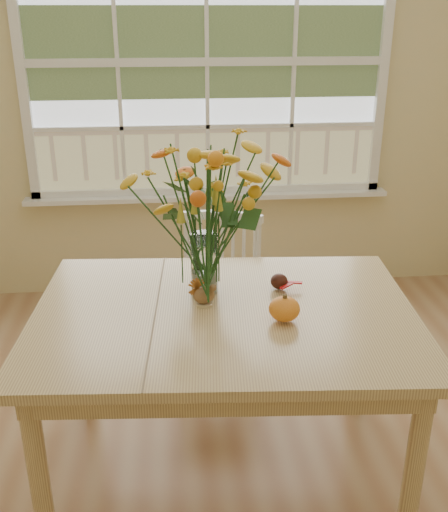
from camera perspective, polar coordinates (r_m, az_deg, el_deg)
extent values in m
cube|color=beige|center=(3.96, -1.64, 15.16)|extent=(4.00, 0.02, 2.70)
cube|color=silver|center=(3.92, -1.66, 18.03)|extent=(2.20, 0.00, 1.60)
cube|color=white|center=(4.03, -1.47, 5.69)|extent=(2.42, 0.12, 0.03)
cube|color=tan|center=(2.32, 0.05, -5.67)|extent=(1.54, 1.15, 0.04)
cube|color=tan|center=(2.35, 0.05, -7.17)|extent=(1.41, 1.02, 0.10)
cylinder|color=tan|center=(2.27, -17.18, -19.73)|extent=(0.07, 0.07, 0.75)
cylinder|color=tan|center=(2.95, -12.95, -8.40)|extent=(0.07, 0.07, 0.75)
cylinder|color=tan|center=(2.30, 17.61, -19.10)|extent=(0.07, 0.07, 0.75)
cylinder|color=tan|center=(2.97, 12.45, -8.07)|extent=(0.07, 0.07, 0.75)
cube|color=white|center=(3.06, -0.62, -5.48)|extent=(0.49, 0.48, 0.05)
cube|color=white|center=(3.11, -0.18, -0.28)|extent=(0.41, 0.14, 0.47)
cylinder|color=white|center=(3.08, -4.02, -10.20)|extent=(0.03, 0.03, 0.40)
cylinder|color=white|center=(3.33, -2.94, -7.43)|extent=(0.03, 0.03, 0.40)
cylinder|color=white|center=(3.03, 1.99, -10.69)|extent=(0.03, 0.03, 0.40)
cylinder|color=white|center=(3.29, 2.58, -7.84)|extent=(0.03, 0.03, 0.40)
cylinder|color=white|center=(2.41, -1.90, -0.67)|extent=(0.11, 0.11, 0.25)
ellipsoid|color=orange|center=(2.23, 5.77, -5.15)|extent=(0.12, 0.12, 0.09)
cylinder|color=#CCB78C|center=(2.35, -1.89, -4.57)|extent=(0.07, 0.07, 0.01)
ellipsoid|color=brown|center=(2.33, -1.91, -3.74)|extent=(0.10, 0.08, 0.07)
ellipsoid|color=#38160F|center=(2.48, 5.26, -2.48)|extent=(0.07, 0.07, 0.06)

